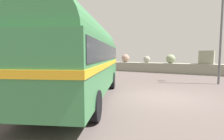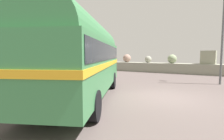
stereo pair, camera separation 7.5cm
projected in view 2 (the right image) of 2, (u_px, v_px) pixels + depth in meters
The scene contains 5 objects.
ground at pixel (164, 97), 8.26m from camera, with size 32.00×26.00×0.02m.
breakwater at pixel (193, 67), 18.25m from camera, with size 31.36×1.92×2.46m.
vintage_coach at pixel (82, 55), 7.79m from camera, with size 5.64×8.82×3.70m.
second_coach at pixel (29, 55), 11.00m from camera, with size 6.35×8.63×3.70m.
lamp_post at pixel (223, 29), 11.63m from camera, with size 0.44×1.15×6.69m.
Camera 2 is at (1.89, -8.28, 2.04)m, focal length 27.74 mm.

